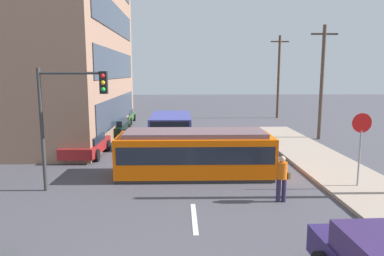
% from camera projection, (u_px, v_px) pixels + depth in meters
% --- Properties ---
extents(ground_plane, '(120.00, 120.00, 0.00)m').
position_uv_depth(ground_plane, '(190.00, 180.00, 15.09)').
color(ground_plane, '#48464F').
extents(lane_stripe_2, '(0.16, 2.40, 0.01)m').
position_uv_depth(lane_stripe_2, '(194.00, 218.00, 11.14)').
color(lane_stripe_2, silver).
rests_on(lane_stripe_2, ground).
extents(lane_stripe_3, '(0.16, 2.40, 0.01)m').
position_uv_depth(lane_stripe_3, '(187.00, 147.00, 21.70)').
color(lane_stripe_3, silver).
rests_on(lane_stripe_3, ground).
extents(lane_stripe_4, '(0.16, 2.40, 0.01)m').
position_uv_depth(lane_stripe_4, '(186.00, 131.00, 27.63)').
color(lane_stripe_4, silver).
rests_on(lane_stripe_4, ground).
extents(streetcar_tram, '(6.81, 2.61, 2.03)m').
position_uv_depth(streetcar_tram, '(195.00, 153.00, 15.62)').
color(streetcar_tram, '#F95C05').
rests_on(streetcar_tram, ground).
extents(city_bus, '(2.58, 5.22, 1.87)m').
position_uv_depth(city_bus, '(171.00, 127.00, 22.86)').
color(city_bus, '#3C4190').
rests_on(city_bus, ground).
extents(pedestrian_crossing, '(0.48, 0.36, 1.67)m').
position_uv_depth(pedestrian_crossing, '(282.00, 176.00, 12.44)').
color(pedestrian_crossing, '#2D2342').
rests_on(pedestrian_crossing, ground).
extents(parked_sedan_mid, '(2.06, 4.16, 1.19)m').
position_uv_depth(parked_sedan_mid, '(86.00, 145.00, 19.40)').
color(parked_sedan_mid, maroon).
rests_on(parked_sedan_mid, ground).
extents(parked_sedan_far, '(2.05, 4.46, 1.19)m').
position_uv_depth(parked_sedan_far, '(114.00, 127.00, 26.00)').
color(parked_sedan_far, black).
rests_on(parked_sedan_far, ground).
extents(parked_sedan_furthest, '(1.97, 4.53, 1.19)m').
position_uv_depth(parked_sedan_furthest, '(123.00, 116.00, 32.34)').
color(parked_sedan_furthest, '#2F5D2A').
rests_on(parked_sedan_furthest, ground).
extents(stop_sign, '(0.76, 0.07, 2.88)m').
position_uv_depth(stop_sign, '(361.00, 134.00, 13.64)').
color(stop_sign, gray).
rests_on(stop_sign, sidewalk_curb_right).
extents(traffic_light_mast, '(2.61, 0.33, 4.74)m').
position_uv_depth(traffic_light_mast, '(68.00, 106.00, 13.30)').
color(traffic_light_mast, '#333333').
rests_on(traffic_light_mast, ground).
extents(utility_pole_mid, '(1.80, 0.24, 7.70)m').
position_uv_depth(utility_pole_mid, '(322.00, 81.00, 23.87)').
color(utility_pole_mid, '#4C3C32').
rests_on(utility_pole_mid, ground).
extents(utility_pole_far, '(1.80, 0.24, 8.20)m').
position_uv_depth(utility_pole_far, '(279.00, 76.00, 35.34)').
color(utility_pole_far, '#4C3625').
rests_on(utility_pole_far, ground).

